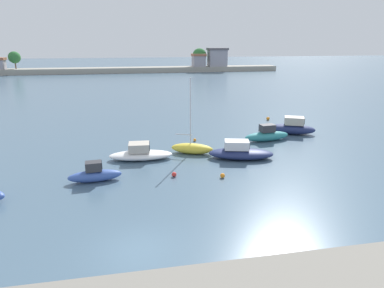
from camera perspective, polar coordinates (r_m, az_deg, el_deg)
name	(u,v)px	position (r m, az deg, el deg)	size (l,w,h in m)	color
ground_plane	(138,251)	(17.30, -9.16, -17.40)	(400.00, 400.00, 0.00)	#476075
moored_boat_1	(95,174)	(25.30, -16.11, -4.95)	(3.85, 1.40, 1.50)	#3856A8
moored_boat_2	(141,154)	(29.11, -8.68, -1.63)	(5.50, 2.36, 1.45)	white
moored_boat_3	(192,148)	(30.27, -0.01, -0.69)	(4.01, 2.67, 6.74)	yellow
moored_boat_4	(240,152)	(29.29, 8.17, -1.39)	(5.91, 3.47, 1.59)	navy
moored_boat_5	(267,135)	(34.93, 12.55, 1.48)	(4.92, 1.87, 1.70)	teal
moored_boat_6	(292,128)	(38.24, 16.53, 2.69)	(5.37, 3.82, 1.89)	navy
mooring_buoy_0	(268,118)	(44.33, 12.73, 4.24)	(0.43, 0.43, 0.43)	orange
mooring_buoy_1	(223,176)	(25.15, 5.19, -5.34)	(0.35, 0.35, 0.35)	orange
mooring_buoy_2	(174,174)	(25.29, -3.05, -5.15)	(0.37, 0.37, 0.37)	red
mooring_buoy_3	(195,140)	(34.02, 0.47, 0.70)	(0.31, 0.31, 0.31)	orange
distant_shoreline	(138,66)	(111.91, -9.17, 12.85)	(98.89, 6.06, 7.52)	#9E998C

